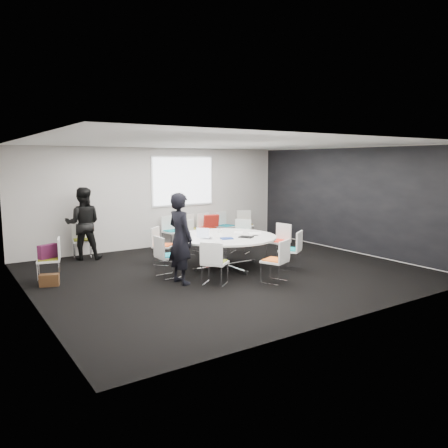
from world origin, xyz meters
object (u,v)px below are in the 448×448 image
chair_ring_b (240,243)px  chair_ring_e (168,264)px  chair_ring_f (215,271)px  chair_back_b (192,236)px  chair_back_a (172,237)px  person_back (83,224)px  chair_back_e (245,230)px  brown_bag (49,280)px  conference_table (225,244)px  chair_ring_g (275,269)px  chair_ring_a (278,248)px  chair_ring_c (194,243)px  maroon_bag (48,251)px  chair_person_back (82,247)px  chair_back_d (226,232)px  chair_ring_h (290,258)px  cup (220,231)px  chair_ring_d (163,253)px  chair_back_c (207,234)px  person_main (180,238)px  chair_spare_left (50,268)px  laptop (208,238)px

chair_ring_b → chair_ring_e: (-2.71, -1.15, 0.00)m
chair_ring_f → chair_back_b: (1.68, 3.89, 0.00)m
chair_back_a → person_back: size_ratio=0.49×
chair_back_e → brown_bag: 6.70m
conference_table → chair_ring_g: size_ratio=2.64×
chair_ring_a → chair_back_b: size_ratio=1.00×
chair_ring_c → chair_ring_e: size_ratio=1.00×
maroon_bag → chair_back_b: bearing=22.6°
chair_back_a → chair_back_e: size_ratio=1.00×
chair_ring_e → chair_person_back: same height
chair_ring_f → chair_back_d: size_ratio=1.00×
chair_ring_f → chair_ring_h: size_ratio=1.00×
brown_bag → chair_ring_h: bearing=-18.4°
conference_table → cup: 0.50m
chair_ring_d → chair_back_c: 2.86m
chair_person_back → cup: 3.56m
chair_ring_f → person_main: size_ratio=0.48×
chair_ring_h → chair_ring_e: bearing=127.6°
person_main → person_back: bearing=11.4°
chair_ring_c → maroon_bag: (-3.78, -0.72, 0.34)m
chair_ring_c → person_back: person_back is taller
chair_ring_h → chair_back_c: size_ratio=1.00×
chair_ring_b → brown_bag: size_ratio=2.44×
chair_ring_d → chair_spare_left: bearing=-41.4°
chair_ring_g → person_back: 5.03m
chair_back_a → cup: chair_back_a is taller
chair_back_a → laptop: chair_back_a is taller
brown_bag → chair_ring_g: bearing=-30.3°
chair_ring_f → brown_bag: (-2.74, 1.71, -0.16)m
conference_table → maroon_bag: bearing=165.0°
chair_person_back → chair_back_e: bearing=-169.4°
chair_ring_f → chair_ring_h: bearing=54.7°
chair_ring_f → chair_ring_g: size_ratio=1.00×
chair_ring_b → maroon_bag: (-4.86, -0.10, 0.34)m
maroon_bag → chair_ring_h: bearing=-22.6°
chair_ring_f → person_back: 4.07m
chair_ring_c → chair_ring_g: bearing=66.4°
chair_ring_b → chair_person_back: 4.06m
conference_table → chair_ring_c: bearing=85.7°
chair_ring_f → laptop: (0.50, 1.08, 0.47)m
conference_table → chair_ring_b: size_ratio=2.64×
chair_ring_g → maroon_bag: size_ratio=2.20×
chair_back_c → chair_back_d: (0.68, 0.04, 0.00)m
chair_back_b → brown_bag: 4.93m
chair_ring_e → chair_back_b: (2.19, 2.86, 0.00)m
chair_ring_c → person_back: bearing=-43.1°
chair_ring_b → laptop: size_ratio=2.97×
chair_ring_d → maroon_bag: chair_ring_d is taller
chair_ring_d → chair_ring_b: bearing=138.1°
chair_ring_e → cup: (1.64, 0.50, 0.50)m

